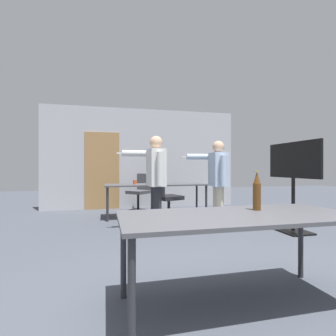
# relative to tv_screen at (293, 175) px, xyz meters

# --- Properties ---
(back_wall) EXTENTS (5.31, 0.12, 2.73)m
(back_wall) POSITION_rel_tv_screen_xyz_m (-2.14, 3.39, 0.38)
(back_wall) COLOR #BCBCC1
(back_wall) RESTS_ON ground_plane
(conference_table_near) EXTENTS (1.89, 0.83, 0.73)m
(conference_table_near) POSITION_rel_tv_screen_xyz_m (-2.10, -1.95, -0.31)
(conference_table_near) COLOR #4C4C51
(conference_table_near) RESTS_ON ground_plane
(conference_table_far) EXTENTS (2.28, 0.75, 0.73)m
(conference_table_far) POSITION_rel_tv_screen_xyz_m (-2.00, 1.98, -0.30)
(conference_table_far) COLOR #4C4C51
(conference_table_far) RESTS_ON ground_plane
(tv_screen) EXTENTS (0.44, 1.23, 1.54)m
(tv_screen) POSITION_rel_tv_screen_xyz_m (0.00, 0.00, 0.00)
(tv_screen) COLOR black
(tv_screen) RESTS_ON ground_plane
(person_left_plaid) EXTENTS (0.73, 0.71, 1.59)m
(person_left_plaid) POSITION_rel_tv_screen_xyz_m (-1.15, 0.55, -0.03)
(person_left_plaid) COLOR beige
(person_left_plaid) RESTS_ON ground_plane
(person_near_casual) EXTENTS (0.78, 0.67, 1.64)m
(person_near_casual) POSITION_rel_tv_screen_xyz_m (-2.31, 0.50, 0.00)
(person_near_casual) COLOR #28282D
(person_near_casual) RESTS_ON ground_plane
(office_chair_far_left) EXTENTS (0.69, 0.68, 0.95)m
(office_chair_far_left) POSITION_rel_tv_screen_xyz_m (-2.26, 2.81, -0.53)
(office_chair_far_left) COLOR black
(office_chair_far_left) RESTS_ON ground_plane
(office_chair_far_right) EXTENTS (0.64, 0.60, 0.96)m
(office_chair_far_right) POSITION_rel_tv_screen_xyz_m (-1.94, 1.31, -0.52)
(office_chair_far_right) COLOR black
(office_chair_far_right) RESTS_ON ground_plane
(beer_bottle) EXTENTS (0.07, 0.07, 0.34)m
(beer_bottle) POSITION_rel_tv_screen_xyz_m (-1.84, -1.80, -0.08)
(beer_bottle) COLOR #563314
(beer_bottle) RESTS_ON conference_table_near
(drink_cup) EXTENTS (0.08, 0.08, 0.09)m
(drink_cup) POSITION_rel_tv_screen_xyz_m (-2.48, 2.08, -0.20)
(drink_cup) COLOR #E05123
(drink_cup) RESTS_ON conference_table_far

